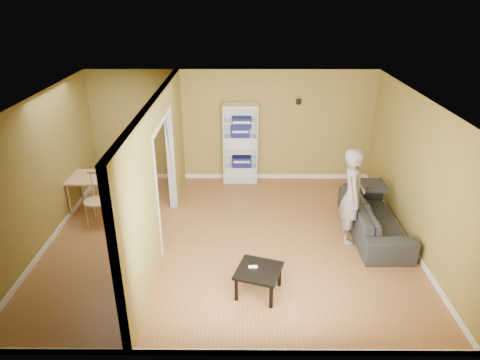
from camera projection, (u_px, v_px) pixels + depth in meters
name	position (u px, v px, depth m)	size (l,w,h in m)	color
room_shell	(228.00, 174.00, 7.37)	(6.50, 6.50, 6.50)	olive
partition	(159.00, 174.00, 7.37)	(0.22, 5.50, 2.60)	olive
wall_speaker	(299.00, 102.00, 9.56)	(0.10, 0.10, 0.10)	black
sofa	(375.00, 213.00, 7.92)	(0.96, 2.23, 0.85)	black
person	(353.00, 188.00, 7.47)	(0.59, 0.76, 2.08)	slate
bookshelf	(240.00, 144.00, 9.89)	(0.79, 0.34, 1.87)	white
paper_box_navy_a	(242.00, 161.00, 10.02)	(0.45, 0.29, 0.23)	#2B4983
paper_box_navy_b	(240.00, 132.00, 9.72)	(0.42, 0.28, 0.22)	navy
paper_box_navy_c	(242.00, 122.00, 9.62)	(0.44, 0.29, 0.23)	navy
coffee_table	(259.00, 273.00, 6.37)	(0.63, 0.63, 0.42)	black
game_controller	(253.00, 267.00, 6.39)	(0.13, 0.04, 0.03)	white
dining_table	(99.00, 180.00, 8.70)	(1.18, 0.79, 0.74)	tan
chair_left	(61.00, 186.00, 8.79)	(0.47, 0.47, 1.02)	tan
chair_near	(96.00, 200.00, 8.18)	(0.48, 0.48, 1.05)	#CEB187
chair_far	(114.00, 178.00, 9.29)	(0.41, 0.41, 0.90)	tan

